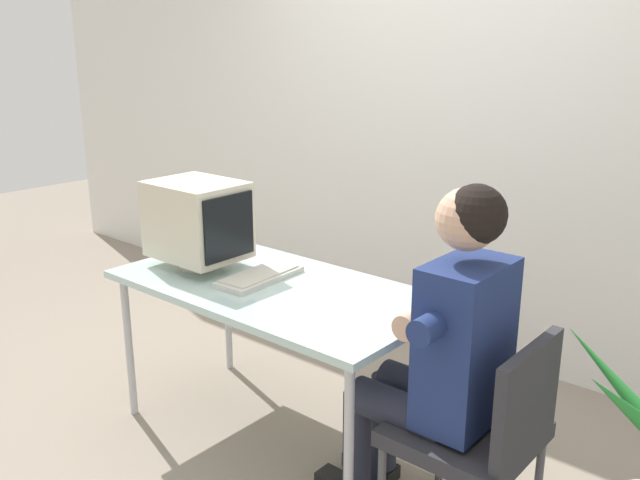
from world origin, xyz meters
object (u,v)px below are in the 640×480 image
at_px(desk, 274,296).
at_px(keyboard, 260,276).
at_px(person_seated, 440,347).
at_px(crt_monitor, 198,220).
at_px(office_chair, 482,428).

distance_m(desk, keyboard, 0.11).
bearing_deg(person_seated, crt_monitor, -179.76).
bearing_deg(keyboard, office_chair, -2.26).
bearing_deg(person_seated, office_chair, -0.00).
relative_size(keyboard, office_chair, 0.51).
xyz_separation_m(desk, office_chair, (1.02, -0.04, -0.22)).
height_order(keyboard, person_seated, person_seated).
distance_m(desk, crt_monitor, 0.51).
distance_m(keyboard, office_chair, 1.15).
distance_m(crt_monitor, person_seated, 1.30).
bearing_deg(desk, keyboard, 176.01).
bearing_deg(keyboard, person_seated, -2.69).
distance_m(crt_monitor, office_chair, 1.53).
xyz_separation_m(crt_monitor, office_chair, (1.45, 0.01, -0.49)).
bearing_deg(office_chair, keyboard, 177.74).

